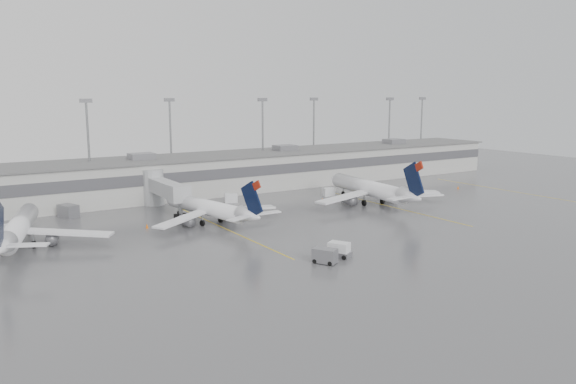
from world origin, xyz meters
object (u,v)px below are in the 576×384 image
jet_far_left (17,228)px  baggage_tug (339,251)px  jet_mid_left (210,208)px  jet_mid_right (372,189)px

jet_far_left → baggage_tug: jet_far_left is taller
jet_mid_left → baggage_tug: size_ratio=7.27×
jet_far_left → baggage_tug: bearing=-22.8°
jet_mid_left → baggage_tug: 28.04m
jet_mid_left → jet_mid_right: jet_mid_right is taller
jet_mid_right → baggage_tug: 37.85m
jet_mid_right → jet_mid_left: bearing=-176.3°
jet_far_left → baggage_tug: 45.02m
jet_mid_left → jet_mid_right: (34.08, -1.68, 0.43)m
jet_far_left → jet_mid_left: (29.18, -0.38, -0.20)m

